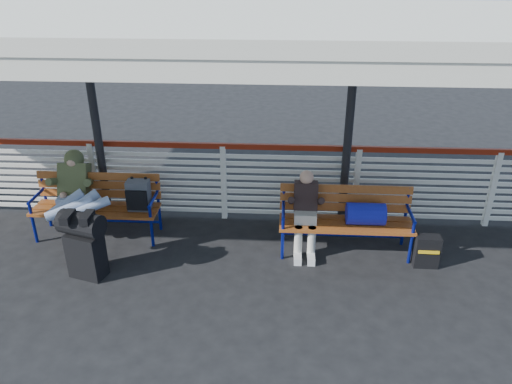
# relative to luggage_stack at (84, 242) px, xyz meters

# --- Properties ---
(ground) EXTENTS (60.00, 60.00, 0.00)m
(ground) POSITION_rel_luggage_stack_xyz_m (1.57, -0.25, -0.50)
(ground) COLOR black
(ground) RESTS_ON ground
(fence) EXTENTS (12.08, 0.08, 1.24)m
(fence) POSITION_rel_luggage_stack_xyz_m (1.57, 1.65, 0.16)
(fence) COLOR silver
(fence) RESTS_ON ground
(canopy) EXTENTS (12.60, 3.60, 3.16)m
(canopy) POSITION_rel_luggage_stack_xyz_m (1.57, 0.61, 2.54)
(canopy) COLOR silver
(canopy) RESTS_ON ground
(luggage_stack) EXTENTS (0.62, 0.45, 0.92)m
(luggage_stack) POSITION_rel_luggage_stack_xyz_m (0.00, 0.00, 0.00)
(luggage_stack) COLOR black
(luggage_stack) RESTS_ON ground
(bench_left) EXTENTS (1.80, 0.56, 0.92)m
(bench_left) POSITION_rel_luggage_stack_xyz_m (-0.01, 1.03, 0.09)
(bench_left) COLOR #9D551E
(bench_left) RESTS_ON ground
(bench_right) EXTENTS (1.80, 0.56, 0.92)m
(bench_right) POSITION_rel_luggage_stack_xyz_m (3.44, 0.80, 0.08)
(bench_right) COLOR #9D551E
(bench_right) RESTS_ON ground
(traveler_man) EXTENTS (0.94, 1.64, 0.77)m
(traveler_man) POSITION_rel_luggage_stack_xyz_m (-0.35, 0.69, 0.24)
(traveler_man) COLOR #9AAECF
(traveler_man) RESTS_ON ground
(companion_person) EXTENTS (0.32, 0.66, 1.15)m
(companion_person) POSITION_rel_luggage_stack_xyz_m (2.79, 0.78, 0.10)
(companion_person) COLOR #B9B5A8
(companion_person) RESTS_ON ground
(suitcase_side) EXTENTS (0.32, 0.20, 0.45)m
(suitcase_side) POSITION_rel_luggage_stack_xyz_m (4.39, 0.48, -0.27)
(suitcase_side) COLOR black
(suitcase_side) RESTS_ON ground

